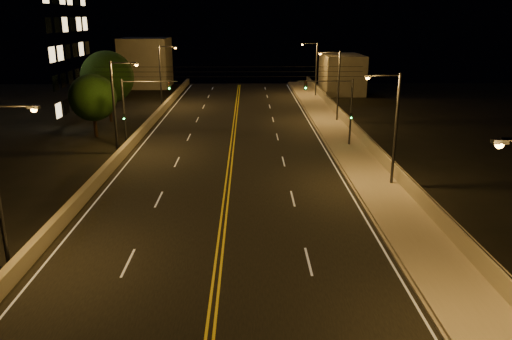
{
  "coord_description": "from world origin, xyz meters",
  "views": [
    {
      "loc": [
        1.5,
        -11.94,
        11.72
      ],
      "look_at": [
        2.0,
        18.0,
        2.5
      ],
      "focal_mm": 35.0,
      "sensor_mm": 36.0,
      "label": 1
    }
  ],
  "objects_px": {
    "streetlight_3": "(314,66)",
    "streetlight_1": "(392,122)",
    "streetlight_4": "(1,175)",
    "streetlight_5": "(117,100)",
    "tree_1": "(107,77)",
    "streetlight_6": "(162,71)",
    "traffic_signal_right": "(341,105)",
    "tree_0": "(93,98)",
    "streetlight_2": "(336,81)",
    "traffic_signal_left": "(134,105)"
  },
  "relations": [
    {
      "from": "streetlight_3",
      "to": "traffic_signal_right",
      "type": "xyz_separation_m",
      "value": [
        -1.47,
        -30.32,
        -0.75
      ]
    },
    {
      "from": "streetlight_3",
      "to": "streetlight_4",
      "type": "xyz_separation_m",
      "value": [
        -21.38,
        -53.45,
        0.0
      ]
    },
    {
      "from": "streetlight_4",
      "to": "tree_0",
      "type": "relative_size",
      "value": 1.28
    },
    {
      "from": "streetlight_3",
      "to": "streetlight_6",
      "type": "bearing_deg",
      "value": -160.11
    },
    {
      "from": "tree_0",
      "to": "traffic_signal_right",
      "type": "bearing_deg",
      "value": -11.01
    },
    {
      "from": "streetlight_1",
      "to": "streetlight_6",
      "type": "distance_m",
      "value": 40.15
    },
    {
      "from": "streetlight_6",
      "to": "streetlight_3",
      "type": "bearing_deg",
      "value": 19.89
    },
    {
      "from": "streetlight_6",
      "to": "traffic_signal_right",
      "type": "distance_m",
      "value": 30.12
    },
    {
      "from": "streetlight_1",
      "to": "streetlight_3",
      "type": "height_order",
      "value": "same"
    },
    {
      "from": "streetlight_3",
      "to": "traffic_signal_left",
      "type": "bearing_deg",
      "value": -123.83
    },
    {
      "from": "tree_1",
      "to": "streetlight_3",
      "type": "bearing_deg",
      "value": 34.43
    },
    {
      "from": "streetlight_3",
      "to": "tree_1",
      "type": "distance_m",
      "value": 31.52
    },
    {
      "from": "traffic_signal_right",
      "to": "streetlight_2",
      "type": "bearing_deg",
      "value": 82.66
    },
    {
      "from": "streetlight_6",
      "to": "tree_1",
      "type": "distance_m",
      "value": 11.1
    },
    {
      "from": "traffic_signal_right",
      "to": "streetlight_5",
      "type": "bearing_deg",
      "value": -174.98
    },
    {
      "from": "streetlight_4",
      "to": "traffic_signal_right",
      "type": "bearing_deg",
      "value": 49.27
    },
    {
      "from": "streetlight_5",
      "to": "tree_0",
      "type": "xyz_separation_m",
      "value": [
        -4.08,
        6.42,
        -0.75
      ]
    },
    {
      "from": "tree_1",
      "to": "streetlight_2",
      "type": "bearing_deg",
      "value": -2.44
    },
    {
      "from": "tree_0",
      "to": "tree_1",
      "type": "distance_m",
      "value": 7.92
    },
    {
      "from": "streetlight_5",
      "to": "traffic_signal_left",
      "type": "height_order",
      "value": "streetlight_5"
    },
    {
      "from": "streetlight_3",
      "to": "streetlight_6",
      "type": "distance_m",
      "value": 22.74
    },
    {
      "from": "streetlight_1",
      "to": "tree_1",
      "type": "distance_m",
      "value": 35.32
    },
    {
      "from": "streetlight_1",
      "to": "streetlight_5",
      "type": "xyz_separation_m",
      "value": [
        -21.38,
        9.65,
        0.0
      ]
    },
    {
      "from": "traffic_signal_right",
      "to": "tree_1",
      "type": "distance_m",
      "value": 27.55
    },
    {
      "from": "streetlight_5",
      "to": "tree_0",
      "type": "bearing_deg",
      "value": 122.42
    },
    {
      "from": "streetlight_3",
      "to": "traffic_signal_right",
      "type": "distance_m",
      "value": 30.36
    },
    {
      "from": "streetlight_1",
      "to": "tree_0",
      "type": "distance_m",
      "value": 30.12
    },
    {
      "from": "streetlight_2",
      "to": "traffic_signal_right",
      "type": "height_order",
      "value": "streetlight_2"
    },
    {
      "from": "streetlight_6",
      "to": "traffic_signal_left",
      "type": "distance_m",
      "value": 22.62
    },
    {
      "from": "tree_0",
      "to": "tree_1",
      "type": "relative_size",
      "value": 0.78
    },
    {
      "from": "streetlight_6",
      "to": "traffic_signal_right",
      "type": "height_order",
      "value": "streetlight_6"
    },
    {
      "from": "streetlight_3",
      "to": "streetlight_5",
      "type": "xyz_separation_m",
      "value": [
        -21.38,
        -32.07,
        0.0
      ]
    },
    {
      "from": "streetlight_3",
      "to": "streetlight_1",
      "type": "bearing_deg",
      "value": -90.0
    },
    {
      "from": "streetlight_2",
      "to": "tree_0",
      "type": "height_order",
      "value": "streetlight_2"
    },
    {
      "from": "tree_1",
      "to": "streetlight_1",
      "type": "bearing_deg",
      "value": -42.59
    },
    {
      "from": "streetlight_1",
      "to": "tree_1",
      "type": "bearing_deg",
      "value": 137.41
    },
    {
      "from": "streetlight_6",
      "to": "tree_1",
      "type": "height_order",
      "value": "streetlight_6"
    },
    {
      "from": "streetlight_1",
      "to": "tree_0",
      "type": "height_order",
      "value": "streetlight_1"
    },
    {
      "from": "streetlight_3",
      "to": "streetlight_6",
      "type": "height_order",
      "value": "same"
    },
    {
      "from": "streetlight_3",
      "to": "streetlight_4",
      "type": "relative_size",
      "value": 1.0
    },
    {
      "from": "streetlight_6",
      "to": "traffic_signal_left",
      "type": "bearing_deg",
      "value": -87.29
    },
    {
      "from": "streetlight_4",
      "to": "streetlight_5",
      "type": "distance_m",
      "value": 21.38
    },
    {
      "from": "streetlight_1",
      "to": "streetlight_5",
      "type": "bearing_deg",
      "value": 155.71
    },
    {
      "from": "streetlight_5",
      "to": "tree_0",
      "type": "distance_m",
      "value": 7.64
    },
    {
      "from": "streetlight_2",
      "to": "streetlight_5",
      "type": "height_order",
      "value": "same"
    },
    {
      "from": "streetlight_1",
      "to": "traffic_signal_right",
      "type": "xyz_separation_m",
      "value": [
        -1.47,
        11.4,
        -0.75
      ]
    },
    {
      "from": "streetlight_1",
      "to": "streetlight_3",
      "type": "relative_size",
      "value": 1.0
    },
    {
      "from": "streetlight_4",
      "to": "tree_1",
      "type": "xyz_separation_m",
      "value": [
        -4.61,
        35.63,
        0.36
      ]
    },
    {
      "from": "streetlight_1",
      "to": "streetlight_5",
      "type": "relative_size",
      "value": 1.0
    },
    {
      "from": "tree_1",
      "to": "streetlight_6",
      "type": "bearing_deg",
      "value": 65.42
    }
  ]
}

